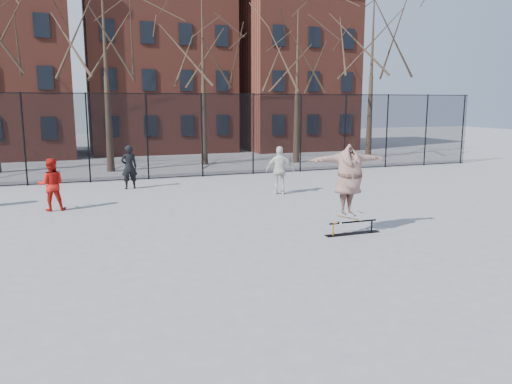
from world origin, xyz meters
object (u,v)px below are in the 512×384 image
object	(u,v)px
skateboard	(348,220)
skater	(349,183)
skate_rail	(353,229)
bystander_black	(129,167)
bystander_white	(280,170)
bystander_red	(51,185)

from	to	relation	value
skateboard	skater	size ratio (longest dim) A/B	0.36
skate_rail	skater	bearing A→B (deg)	-180.00
skater	bystander_black	world-z (taller)	skater
bystander_black	bystander_white	world-z (taller)	bystander_white
skater	bystander_white	world-z (taller)	skater
bystander_black	bystander_white	bearing A→B (deg)	143.85
bystander_black	skateboard	bearing A→B (deg)	111.84
skater	bystander_red	bearing A→B (deg)	142.64
skate_rail	bystander_red	world-z (taller)	bystander_red
skater	bystander_white	distance (m)	6.30
skate_rail	bystander_red	xyz separation A→B (m)	(-7.88, 6.06, 0.74)
skater	bystander_red	xyz separation A→B (m)	(-7.71, 6.06, -0.54)
bystander_black	bystander_red	size ratio (longest dim) A/B	1.05
skateboard	bystander_white	bearing A→B (deg)	84.61
bystander_white	bystander_black	bearing A→B (deg)	-10.53
skate_rail	skateboard	world-z (taller)	skateboard
bystander_black	skate_rail	bearing A→B (deg)	112.64
skater	bystander_white	xyz separation A→B (m)	(0.59, 6.25, -0.47)
skateboard	bystander_white	distance (m)	6.30
skate_rail	skateboard	bearing A→B (deg)	-180.00
bystander_white	skateboard	bearing A→B (deg)	105.11
bystander_red	bystander_black	bearing A→B (deg)	-127.18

